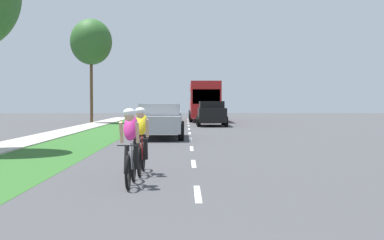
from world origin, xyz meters
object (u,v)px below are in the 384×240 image
at_px(suv_black, 211,113).
at_px(bus_red, 204,99).
at_px(street_tree_far, 91,42).
at_px(cyclist_trailing, 141,140).
at_px(pickup_silver, 161,121).
at_px(cyclist_lead, 131,146).

distance_m(suv_black, bus_red, 10.56).
distance_m(suv_black, street_tree_far, 12.56).
xyz_separation_m(cyclist_trailing, pickup_silver, (-0.13, 11.95, 0.02)).
bearing_deg(suv_black, street_tree_far, 150.07).
height_order(cyclist_trailing, street_tree_far, street_tree_far).
distance_m(cyclist_trailing, pickup_silver, 11.95).
xyz_separation_m(cyclist_lead, pickup_silver, (-0.06, 13.71, 0.02)).
xyz_separation_m(suv_black, bus_red, (-0.18, 10.51, 1.03)).
relative_size(cyclist_lead, street_tree_far, 0.20).
xyz_separation_m(cyclist_trailing, bus_red, (2.75, 35.38, 1.17)).
bearing_deg(pickup_silver, cyclist_lead, -89.73).
bearing_deg(bus_red, cyclist_lead, -94.33).
xyz_separation_m(cyclist_lead, street_tree_far, (-6.69, 32.20, 5.87)).
height_order(cyclist_trailing, pickup_silver, pickup_silver).
height_order(suv_black, bus_red, bus_red).
relative_size(cyclist_trailing, pickup_silver, 0.34).
xyz_separation_m(cyclist_lead, bus_red, (2.81, 37.14, 1.17)).
height_order(pickup_silver, bus_red, bus_red).
height_order(cyclist_trailing, suv_black, suv_black).
height_order(pickup_silver, suv_black, suv_black).
relative_size(cyclist_lead, cyclist_trailing, 1.00).
bearing_deg(street_tree_far, suv_black, -29.93).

